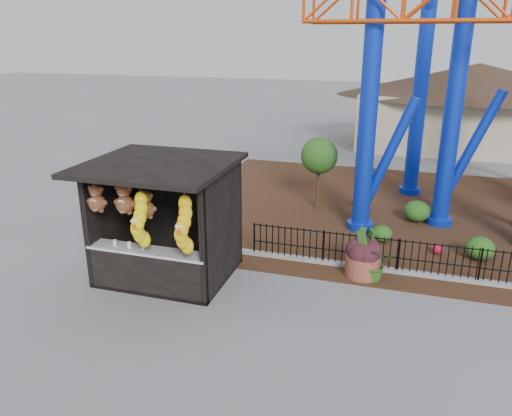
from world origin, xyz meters
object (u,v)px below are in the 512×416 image
(potted_plant, at_px, (375,263))
(prize_booth, at_px, (162,224))
(terracotta_planter, at_px, (363,265))
(roller_coaster, at_px, (501,21))

(potted_plant, bearing_deg, prize_booth, -164.04)
(terracotta_planter, xyz_separation_m, potted_plant, (0.31, -0.14, 0.17))
(roller_coaster, height_order, terracotta_planter, roller_coaster)
(roller_coaster, height_order, potted_plant, roller_coaster)
(terracotta_planter, height_order, potted_plant, potted_plant)
(prize_booth, bearing_deg, potted_plant, 16.46)
(terracotta_planter, bearing_deg, potted_plant, -23.66)
(prize_booth, bearing_deg, terracotta_planter, 18.88)
(roller_coaster, bearing_deg, prize_booth, -137.91)
(roller_coaster, bearing_deg, terracotta_planter, -119.49)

